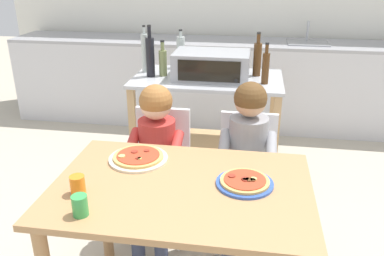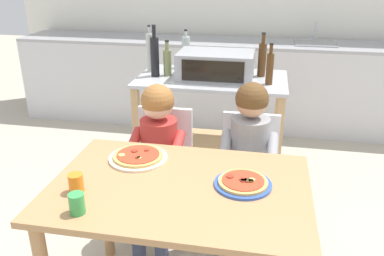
# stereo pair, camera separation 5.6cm
# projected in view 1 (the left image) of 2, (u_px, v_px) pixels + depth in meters

# --- Properties ---
(ground_plane) EXTENTS (11.92, 11.92, 0.00)m
(ground_plane) POSITION_uv_depth(u_px,v_px,m) (210.00, 189.00, 3.16)
(ground_plane) COLOR #B7AD99
(kitchen_counter) EXTENTS (4.55, 0.60, 1.09)m
(kitchen_counter) POSITION_uv_depth(u_px,v_px,m) (226.00, 83.00, 4.30)
(kitchen_counter) COLOR silver
(kitchen_counter) RESTS_ON ground
(kitchen_island_cart) EXTENTS (1.10, 0.63, 0.85)m
(kitchen_island_cart) POSITION_uv_depth(u_px,v_px,m) (207.00, 112.00, 3.11)
(kitchen_island_cart) COLOR #B7BABF
(kitchen_island_cart) RESTS_ON ground
(toaster_oven) EXTENTS (0.54, 0.36, 0.19)m
(toaster_oven) POSITION_uv_depth(u_px,v_px,m) (212.00, 65.00, 2.94)
(toaster_oven) COLOR #999BA0
(toaster_oven) RESTS_ON kitchen_island_cart
(bottle_tall_green_wine) EXTENTS (0.07, 0.07, 0.30)m
(bottle_tall_green_wine) POSITION_uv_depth(u_px,v_px,m) (181.00, 52.00, 3.23)
(bottle_tall_green_wine) COLOR #ADB7B2
(bottle_tall_green_wine) RESTS_ON kitchen_island_cart
(bottle_squat_spirits) EXTENTS (0.06, 0.06, 0.32)m
(bottle_squat_spirits) POSITION_uv_depth(u_px,v_px,m) (257.00, 58.00, 2.99)
(bottle_squat_spirits) COLOR #4C2D14
(bottle_squat_spirits) RESTS_ON kitchen_island_cart
(bottle_clear_vinegar) EXTENTS (0.05, 0.05, 0.36)m
(bottle_clear_vinegar) POSITION_uv_depth(u_px,v_px,m) (145.00, 52.00, 3.09)
(bottle_clear_vinegar) COLOR #ADB7B2
(bottle_clear_vinegar) RESTS_ON kitchen_island_cart
(bottle_dark_olive_oil) EXTENTS (0.05, 0.05, 0.29)m
(bottle_dark_olive_oil) POSITION_uv_depth(u_px,v_px,m) (266.00, 67.00, 2.80)
(bottle_dark_olive_oil) COLOR #4C2D14
(bottle_dark_olive_oil) RESTS_ON kitchen_island_cart
(bottle_brown_beer) EXTENTS (0.06, 0.06, 0.27)m
(bottle_brown_beer) POSITION_uv_depth(u_px,v_px,m) (163.00, 62.00, 3.00)
(bottle_brown_beer) COLOR olive
(bottle_brown_beer) RESTS_ON kitchen_island_cart
(bottle_slim_sauce) EXTENTS (0.06, 0.06, 0.38)m
(bottle_slim_sauce) POSITION_uv_depth(u_px,v_px,m) (150.00, 56.00, 2.97)
(bottle_slim_sauce) COLOR black
(bottle_slim_sauce) RESTS_ON kitchen_island_cart
(dining_table) EXTENTS (1.15, 0.79, 0.74)m
(dining_table) POSITION_uv_depth(u_px,v_px,m) (182.00, 207.00, 1.84)
(dining_table) COLOR #AD7F51
(dining_table) RESTS_ON ground
(dining_chair_left) EXTENTS (0.36, 0.36, 0.81)m
(dining_chair_left) POSITION_uv_depth(u_px,v_px,m) (161.00, 164.00, 2.53)
(dining_chair_left) COLOR silver
(dining_chair_left) RESTS_ON ground
(dining_chair_right) EXTENTS (0.36, 0.36, 0.81)m
(dining_chair_right) POSITION_uv_depth(u_px,v_px,m) (246.00, 171.00, 2.45)
(dining_chair_right) COLOR silver
(dining_chair_right) RESTS_ON ground
(child_in_red_shirt) EXTENTS (0.32, 0.42, 1.00)m
(child_in_red_shirt) POSITION_uv_depth(u_px,v_px,m) (155.00, 148.00, 2.35)
(child_in_red_shirt) COLOR #424C6B
(child_in_red_shirt) RESTS_ON ground
(child_in_grey_shirt) EXTENTS (0.32, 0.42, 1.04)m
(child_in_grey_shirt) POSITION_uv_depth(u_px,v_px,m) (247.00, 152.00, 2.27)
(child_in_grey_shirt) COLOR #424C6B
(child_in_grey_shirt) RESTS_ON ground
(pizza_plate_cream) EXTENTS (0.29, 0.29, 0.03)m
(pizza_plate_cream) POSITION_uv_depth(u_px,v_px,m) (138.00, 157.00, 2.01)
(pizza_plate_cream) COLOR beige
(pizza_plate_cream) RESTS_ON dining_table
(pizza_plate_blue_rimmed) EXTENTS (0.26, 0.26, 0.03)m
(pizza_plate_blue_rimmed) POSITION_uv_depth(u_px,v_px,m) (245.00, 182.00, 1.79)
(pizza_plate_blue_rimmed) COLOR #3356B7
(pizza_plate_blue_rimmed) RESTS_ON dining_table
(drinking_cup_green) EXTENTS (0.06, 0.06, 0.09)m
(drinking_cup_green) POSITION_uv_depth(u_px,v_px,m) (80.00, 205.00, 1.57)
(drinking_cup_green) COLOR green
(drinking_cup_green) RESTS_ON dining_table
(drinking_cup_orange) EXTENTS (0.06, 0.06, 0.09)m
(drinking_cup_orange) POSITION_uv_depth(u_px,v_px,m) (78.00, 185.00, 1.71)
(drinking_cup_orange) COLOR orange
(drinking_cup_orange) RESTS_ON dining_table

